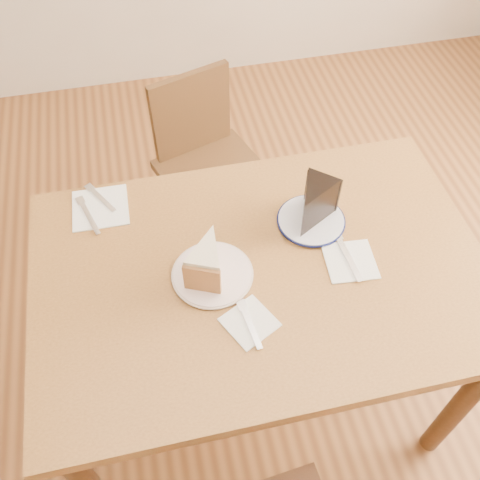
{
  "coord_description": "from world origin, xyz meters",
  "views": [
    {
      "loc": [
        -0.23,
        -0.78,
        1.9
      ],
      "look_at": [
        -0.04,
        0.07,
        0.8
      ],
      "focal_mm": 40.0,
      "sensor_mm": 36.0,
      "label": 1
    }
  ],
  "objects_px": {
    "plate_cream": "(213,274)",
    "carrot_cake": "(208,258)",
    "plate_navy": "(311,220)",
    "chocolate_cake": "(312,207)",
    "table": "(260,288)",
    "chair_far": "(208,164)"
  },
  "relations": [
    {
      "from": "plate_cream",
      "to": "carrot_cake",
      "type": "xyz_separation_m",
      "value": [
        -0.01,
        0.02,
        0.05
      ]
    },
    {
      "from": "plate_cream",
      "to": "plate_navy",
      "type": "distance_m",
      "value": 0.33
    },
    {
      "from": "chair_far",
      "to": "carrot_cake",
      "type": "xyz_separation_m",
      "value": [
        -0.12,
        -0.73,
        0.38
      ]
    },
    {
      "from": "table",
      "to": "carrot_cake",
      "type": "xyz_separation_m",
      "value": [
        -0.14,
        0.02,
        0.15
      ]
    },
    {
      "from": "chair_far",
      "to": "carrot_cake",
      "type": "bearing_deg",
      "value": 62.3
    },
    {
      "from": "carrot_cake",
      "to": "chocolate_cake",
      "type": "relative_size",
      "value": 0.94
    },
    {
      "from": "table",
      "to": "plate_cream",
      "type": "xyz_separation_m",
      "value": [
        -0.13,
        0.0,
        0.1
      ]
    },
    {
      "from": "plate_navy",
      "to": "plate_cream",
      "type": "bearing_deg",
      "value": -158.46
    },
    {
      "from": "plate_navy",
      "to": "chocolate_cake",
      "type": "bearing_deg",
      "value": -135.96
    },
    {
      "from": "table",
      "to": "carrot_cake",
      "type": "bearing_deg",
      "value": 170.99
    },
    {
      "from": "table",
      "to": "chocolate_cake",
      "type": "bearing_deg",
      "value": 35.14
    },
    {
      "from": "chair_far",
      "to": "plate_cream",
      "type": "relative_size",
      "value": 3.8
    },
    {
      "from": "carrot_cake",
      "to": "plate_cream",
      "type": "bearing_deg",
      "value": -50.42
    },
    {
      "from": "plate_cream",
      "to": "carrot_cake",
      "type": "distance_m",
      "value": 0.05
    },
    {
      "from": "table",
      "to": "chair_far",
      "type": "bearing_deg",
      "value": 91.38
    },
    {
      "from": "table",
      "to": "chocolate_cake",
      "type": "relative_size",
      "value": 8.87
    },
    {
      "from": "chair_far",
      "to": "chocolate_cake",
      "type": "bearing_deg",
      "value": 88.02
    },
    {
      "from": "plate_cream",
      "to": "chocolate_cake",
      "type": "height_order",
      "value": "chocolate_cake"
    },
    {
      "from": "plate_navy",
      "to": "chocolate_cake",
      "type": "xyz_separation_m",
      "value": [
        -0.0,
        -0.0,
        0.06
      ]
    },
    {
      "from": "plate_cream",
      "to": "chocolate_cake",
      "type": "distance_m",
      "value": 0.33
    },
    {
      "from": "plate_cream",
      "to": "chocolate_cake",
      "type": "xyz_separation_m",
      "value": [
        0.3,
        0.12,
        0.06
      ]
    },
    {
      "from": "plate_navy",
      "to": "chocolate_cake",
      "type": "relative_size",
      "value": 1.36
    }
  ]
}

